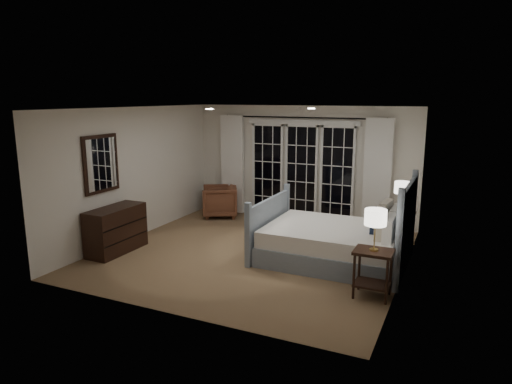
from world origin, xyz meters
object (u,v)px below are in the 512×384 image
at_px(nightstand_right, 400,224).
at_px(dresser, 116,230).
at_px(lamp_right, 402,188).
at_px(nightstand_left, 373,266).
at_px(bed, 336,241).
at_px(armchair, 220,201).
at_px(lamp_left, 376,218).

height_order(nightstand_right, dresser, dresser).
relative_size(nightstand_right, lamp_right, 1.17).
distance_m(nightstand_left, lamp_right, 2.47).
xyz_separation_m(bed, nightstand_right, (0.85, 1.23, 0.09)).
relative_size(lamp_right, armchair, 0.72).
relative_size(nightstand_right, lamp_left, 1.14).
bearing_deg(bed, dresser, -162.53).
height_order(bed, dresser, bed).
bearing_deg(nightstand_left, nightstand_right, 89.05).
xyz_separation_m(lamp_left, armchair, (-3.98, 2.88, -0.77)).
height_order(lamp_right, armchair, lamp_right).
relative_size(bed, lamp_left, 4.15).
bearing_deg(nightstand_left, armchair, 144.18).
xyz_separation_m(nightstand_right, lamp_right, (0.00, 0.00, 0.66)).
xyz_separation_m(nightstand_left, dresser, (-4.45, 0.00, -0.04)).
bearing_deg(lamp_left, nightstand_right, 89.05).
distance_m(lamp_left, armchair, 4.97).
distance_m(bed, lamp_left, 1.60).
bearing_deg(armchair, nightstand_right, 54.04).
relative_size(lamp_right, dresser, 0.49).
bearing_deg(lamp_left, dresser, 180.00).
height_order(lamp_left, dresser, lamp_left).
distance_m(nightstand_right, lamp_right, 0.66).
bearing_deg(lamp_left, bed, 125.18).
height_order(lamp_left, armchair, lamp_left).
xyz_separation_m(bed, nightstand_left, (0.81, -1.15, 0.10)).
bearing_deg(nightstand_right, lamp_left, -90.95).
bearing_deg(bed, lamp_right, 55.52).
bearing_deg(armchair, bed, 32.49).
relative_size(nightstand_right, armchair, 0.84).
xyz_separation_m(nightstand_left, lamp_left, (0.00, -0.00, 0.68)).
distance_m(nightstand_left, nightstand_right, 2.38).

